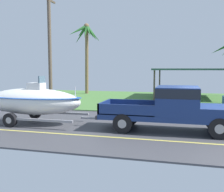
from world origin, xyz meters
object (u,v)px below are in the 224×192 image
object	(u,v)px
boat_on_trailer	(32,101)
utility_pole	(50,48)
carport_awning	(194,70)
palm_tree_near_left	(86,40)
pickup_truck_towing	(176,107)

from	to	relation	value
boat_on_trailer	utility_pole	xyz separation A→B (m)	(-1.77, 5.31, 3.00)
boat_on_trailer	carport_awning	bearing A→B (deg)	58.96
palm_tree_near_left	utility_pole	size ratio (longest dim) A/B	0.93
boat_on_trailer	utility_pole	size ratio (longest dim) A/B	0.79
boat_on_trailer	carport_awning	xyz separation A→B (m)	(8.07, 13.41, 1.47)
carport_awning	palm_tree_near_left	bearing A→B (deg)	172.09
palm_tree_near_left	pickup_truck_towing	bearing A→B (deg)	-57.66
palm_tree_near_left	utility_pole	world-z (taller)	utility_pole
boat_on_trailer	palm_tree_near_left	xyz separation A→B (m)	(-2.62, 14.89, 4.52)
palm_tree_near_left	carport_awning	bearing A→B (deg)	-7.91
pickup_truck_towing	utility_pole	bearing A→B (deg)	148.24
boat_on_trailer	palm_tree_near_left	distance (m)	15.78
pickup_truck_towing	utility_pole	xyz separation A→B (m)	(-8.58, 5.31, 3.03)
boat_on_trailer	utility_pole	distance (m)	6.35
carport_awning	palm_tree_near_left	world-z (taller)	palm_tree_near_left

